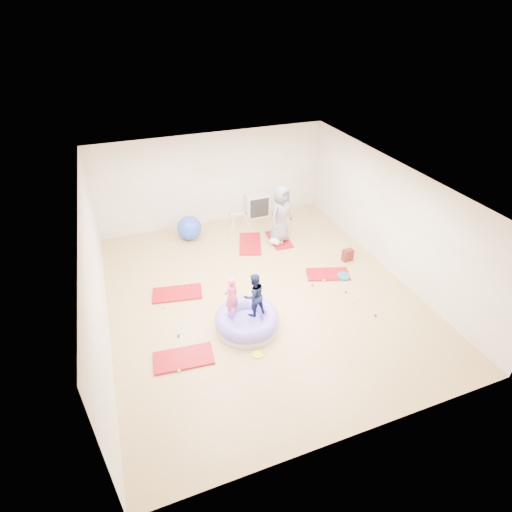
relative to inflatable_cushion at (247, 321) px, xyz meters
name	(u,v)px	position (x,y,z in m)	size (l,w,h in m)	color
room	(261,244)	(0.68, 0.98, 1.23)	(7.01, 8.01, 2.81)	tan
gym_mat_front_left	(184,358)	(-1.49, -0.43, -0.15)	(1.17, 0.59, 0.05)	#B50811
gym_mat_mid_left	(177,293)	(-1.21, 1.66, -0.15)	(1.17, 0.58, 0.05)	#B50811
gym_mat_center_back	(250,244)	(1.22, 3.19, -0.15)	(1.20, 0.60, 0.05)	#B50811
gym_mat_right	(328,274)	(2.59, 1.08, -0.15)	(1.08, 0.54, 0.05)	#B50811
gym_mat_rear_right	(279,239)	(2.10, 3.12, -0.15)	(1.06, 0.53, 0.04)	#B50811
inflatable_cushion	(247,321)	(0.00, 0.00, 0.00)	(1.40, 1.40, 0.44)	silver
child_pink	(231,295)	(-0.29, 0.13, 0.71)	(0.35, 0.23, 0.95)	#F65283
child_navy	(254,293)	(0.15, -0.03, 0.74)	(0.49, 0.38, 1.01)	#121C46
adult_caregiver	(281,214)	(2.10, 3.08, 0.71)	(0.82, 0.53, 1.68)	slate
infant	(275,241)	(1.87, 2.89, -0.03)	(0.33, 0.34, 0.20)	silver
ball_pit_balls	(272,308)	(0.74, 0.35, -0.14)	(4.51, 2.55, 0.07)	blue
exercise_ball_blue	(189,228)	(-0.33, 4.13, 0.18)	(0.71, 0.71, 0.71)	blue
exercise_ball_orange	(191,228)	(-0.23, 4.37, 0.05)	(0.45, 0.45, 0.45)	orange
infant_play_gym	(238,218)	(1.18, 4.20, 0.18)	(0.68, 0.65, 0.52)	silver
cube_shelf	(258,206)	(2.04, 4.77, 0.19)	(0.73, 0.36, 0.73)	silver
balance_disc	(343,277)	(2.90, 0.83, -0.14)	(0.32, 0.32, 0.07)	#15687A
backpack	(348,255)	(3.41, 1.50, -0.01)	(0.28, 0.17, 0.33)	#B53522
yellow_toy	(257,354)	(-0.08, -0.84, -0.16)	(0.22, 0.22, 0.03)	yellow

